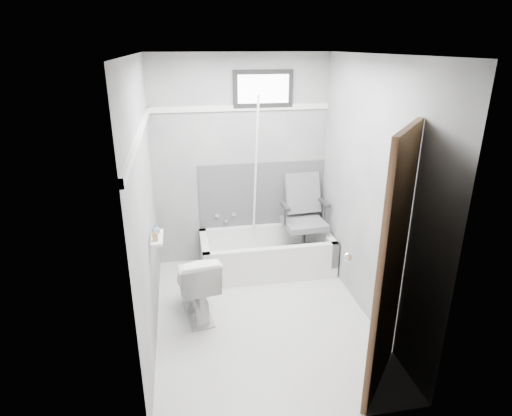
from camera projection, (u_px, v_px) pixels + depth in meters
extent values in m
plane|color=silver|center=(263.00, 317.00, 4.15)|extent=(2.60, 2.60, 0.00)
plane|color=silver|center=(264.00, 54.00, 3.29)|extent=(2.60, 2.60, 0.00)
cube|color=slate|center=(241.00, 163.00, 4.91)|extent=(2.00, 0.02, 2.40)
cube|color=slate|center=(306.00, 275.00, 2.52)|extent=(2.00, 0.02, 2.40)
cube|color=slate|center=(145.00, 208.00, 3.55)|extent=(0.02, 2.60, 2.40)
cube|color=slate|center=(371.00, 194.00, 3.89)|extent=(0.02, 2.60, 2.40)
imported|color=white|center=(196.00, 284.00, 4.08)|extent=(0.49, 0.74, 0.67)
cube|color=#4C4C4F|center=(262.00, 194.00, 5.09)|extent=(1.50, 0.02, 0.78)
cube|color=white|center=(241.00, 108.00, 4.68)|extent=(2.00, 0.02, 0.06)
cube|color=white|center=(140.00, 134.00, 3.33)|extent=(0.02, 2.60, 0.06)
cylinder|color=white|center=(255.00, 181.00, 4.76)|extent=(0.02, 0.38, 1.92)
cube|color=white|center=(157.00, 238.00, 3.71)|extent=(0.10, 0.32, 0.02)
imported|color=#A88454|center=(155.00, 235.00, 3.61)|extent=(0.05, 0.05, 0.10)
imported|color=slate|center=(156.00, 229.00, 3.75)|extent=(0.10, 0.10, 0.10)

